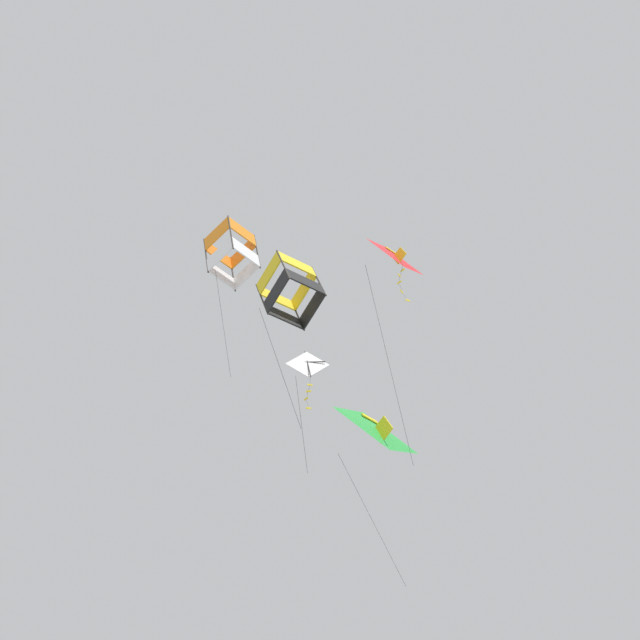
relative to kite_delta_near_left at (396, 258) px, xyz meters
name	(u,v)px	position (x,y,z in m)	size (l,w,h in m)	color
kite_delta_near_left	(396,258)	(0.00, 0.00, 0.00)	(1.99, 1.24, 8.60)	red
kite_box_mid_left	(232,253)	(2.90, -6.37, 3.87)	(1.79, 2.15, 7.11)	orange
kite_delta_upper_right	(378,430)	(-3.88, -6.11, -1.92)	(3.26, 1.91, 6.75)	green
kite_diamond_low_drifter	(307,366)	(1.58, -2.99, -3.62)	(1.29, 0.79, 5.05)	white
kite_box_highest	(290,290)	(4.30, -0.06, -4.01)	(1.61, 2.07, 5.88)	yellow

